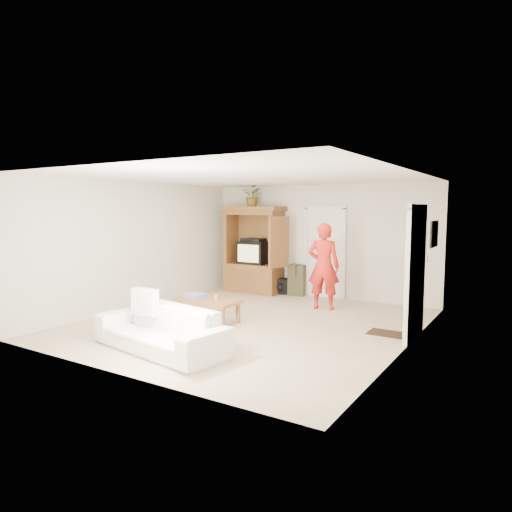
{
  "coord_description": "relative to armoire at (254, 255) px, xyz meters",
  "views": [
    {
      "loc": [
        4.34,
        -6.76,
        2.06
      ],
      "look_at": [
        -0.25,
        0.6,
        1.15
      ],
      "focal_mm": 32.0,
      "sensor_mm": 36.0,
      "label": 1
    }
  ],
  "objects": [
    {
      "name": "floor",
      "position": [
        1.58,
        -2.66,
        -0.91
      ],
      "size": [
        6.0,
        6.0,
        0.0
      ],
      "primitive_type": "plane",
      "color": "tan",
      "rests_on": "ground"
    },
    {
      "name": "ceiling",
      "position": [
        1.58,
        -2.66,
        1.69
      ],
      "size": [
        6.0,
        6.0,
        0.0
      ],
      "primitive_type": "plane",
      "rotation": [
        3.14,
        0.0,
        0.0
      ],
      "color": "white",
      "rests_on": "floor"
    },
    {
      "name": "wall_back",
      "position": [
        1.58,
        0.34,
        0.39
      ],
      "size": [
        5.5,
        0.0,
        5.5
      ],
      "primitive_type": "plane",
      "rotation": [
        1.57,
        0.0,
        0.0
      ],
      "color": "silver",
      "rests_on": "floor"
    },
    {
      "name": "wall_front",
      "position": [
        1.58,
        -5.66,
        0.39
      ],
      "size": [
        5.5,
        0.0,
        5.5
      ],
      "primitive_type": "plane",
      "rotation": [
        -1.57,
        0.0,
        0.0
      ],
      "color": "silver",
      "rests_on": "floor"
    },
    {
      "name": "wall_left",
      "position": [
        -1.17,
        -2.66,
        0.39
      ],
      "size": [
        0.0,
        6.0,
        6.0
      ],
      "primitive_type": "plane",
      "rotation": [
        1.57,
        0.0,
        1.57
      ],
      "color": "silver",
      "rests_on": "floor"
    },
    {
      "name": "wall_right",
      "position": [
        4.33,
        -2.66,
        0.39
      ],
      "size": [
        0.0,
        6.0,
        6.0
      ],
      "primitive_type": "plane",
      "rotation": [
        1.57,
        0.0,
        -1.57
      ],
      "color": "silver",
      "rests_on": "floor"
    },
    {
      "name": "armoire",
      "position": [
        0.0,
        0.0,
        0.0
      ],
      "size": [
        1.82,
        1.14,
        2.1
      ],
      "color": "brown",
      "rests_on": "floor"
    },
    {
      "name": "door_back",
      "position": [
        1.73,
        0.31,
        0.11
      ],
      "size": [
        0.85,
        0.05,
        2.04
      ],
      "primitive_type": "cube",
      "color": "white",
      "rests_on": "floor"
    },
    {
      "name": "doorway_right",
      "position": [
        4.3,
        -2.06,
        0.11
      ],
      "size": [
        0.05,
        0.9,
        2.04
      ],
      "primitive_type": "cube",
      "color": "black",
      "rests_on": "floor"
    },
    {
      "name": "framed_picture",
      "position": [
        4.31,
        -0.76,
        0.69
      ],
      "size": [
        0.03,
        0.6,
        0.48
      ],
      "primitive_type": "cube",
      "color": "black",
      "rests_on": "wall_right"
    },
    {
      "name": "doormat",
      "position": [
        3.88,
        -2.06,
        -0.9
      ],
      "size": [
        0.6,
        0.4,
        0.02
      ],
      "primitive_type": "cube",
      "color": "#382316",
      "rests_on": "floor"
    },
    {
      "name": "plant",
      "position": [
        -0.02,
        -0.03,
        1.46
      ],
      "size": [
        0.5,
        0.44,
        0.53
      ],
      "primitive_type": "imported",
      "rotation": [
        0.0,
        0.0,
        -0.06
      ],
      "color": "#4C7238",
      "rests_on": "armoire"
    },
    {
      "name": "man",
      "position": [
        2.22,
        -0.89,
        -0.02
      ],
      "size": [
        0.72,
        0.56,
        1.77
      ],
      "primitive_type": "imported",
      "rotation": [
        0.0,
        0.0,
        3.37
      ],
      "color": "red",
      "rests_on": "floor"
    },
    {
      "name": "sofa",
      "position": [
        1.32,
        -4.68,
        -0.59
      ],
      "size": [
        2.29,
        1.19,
        0.64
      ],
      "primitive_type": "imported",
      "rotation": [
        0.0,
        0.0,
        -0.16
      ],
      "color": "white",
      "rests_on": "floor"
    },
    {
      "name": "coffee_table",
      "position": [
        0.9,
        -3.02,
        -0.54
      ],
      "size": [
        1.15,
        0.63,
        0.43
      ],
      "rotation": [
        0.0,
        0.0,
        0.01
      ],
      "color": "olive",
      "rests_on": "floor"
    },
    {
      "name": "towel",
      "position": [
        0.61,
        -3.02,
        -0.44
      ],
      "size": [
        0.4,
        0.31,
        0.08
      ],
      "primitive_type": "cube",
      "rotation": [
        0.0,
        0.0,
        -0.07
      ],
      "color": "#DB4982",
      "rests_on": "coffee_table"
    },
    {
      "name": "candle",
      "position": [
        1.06,
        -2.97,
        -0.43
      ],
      "size": [
        0.08,
        0.08,
        0.1
      ],
      "primitive_type": "cylinder",
      "color": "tan",
      "rests_on": "coffee_table"
    },
    {
      "name": "backpack_black",
      "position": [
        0.73,
        0.08,
        -0.72
      ],
      "size": [
        0.35,
        0.27,
        0.38
      ],
      "primitive_type": null,
      "rotation": [
        0.0,
        0.0,
        0.33
      ],
      "color": "black",
      "rests_on": "floor"
    },
    {
      "name": "backpack_olive",
      "position": [
        1.09,
        0.17,
        -0.54
      ],
      "size": [
        0.42,
        0.33,
        0.73
      ],
      "primitive_type": null,
      "rotation": [
        0.0,
        0.0,
        0.12
      ],
      "color": "#47442B",
      "rests_on": "floor"
    }
  ]
}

